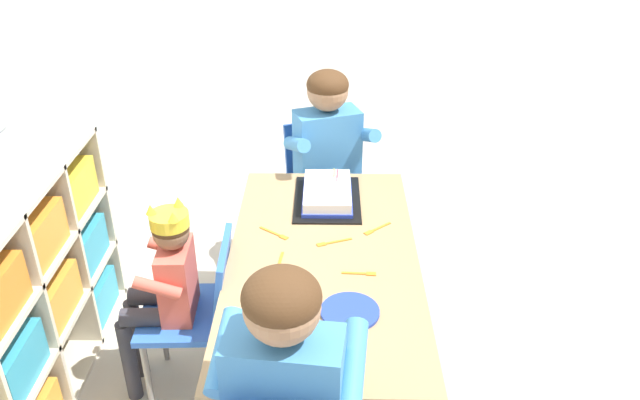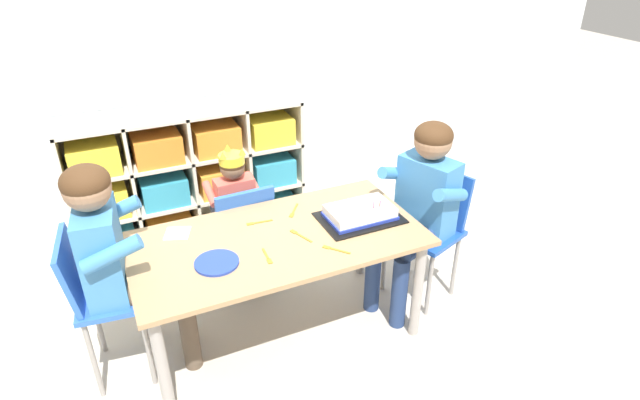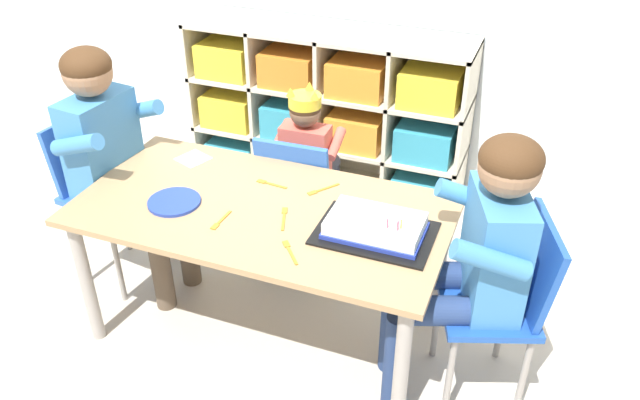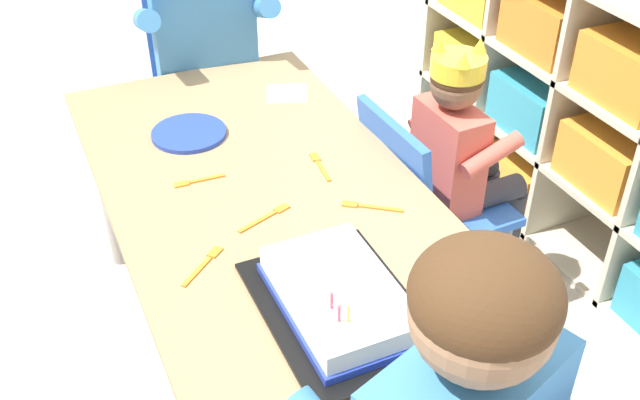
{
  "view_description": "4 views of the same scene",
  "coord_description": "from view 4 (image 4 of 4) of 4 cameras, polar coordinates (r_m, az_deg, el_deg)",
  "views": [
    {
      "loc": [
        -1.95,
        -0.02,
        1.94
      ],
      "look_at": [
        0.26,
        0.02,
        0.69
      ],
      "focal_mm": 36.02,
      "sensor_mm": 36.0,
      "label": 1
    },
    {
      "loc": [
        -0.68,
        -1.96,
        1.93
      ],
      "look_at": [
        0.23,
        0.02,
        0.72
      ],
      "focal_mm": 29.39,
      "sensor_mm": 36.0,
      "label": 2
    },
    {
      "loc": [
        0.91,
        -1.78,
        1.9
      ],
      "look_at": [
        0.22,
        0.02,
        0.66
      ],
      "focal_mm": 36.63,
      "sensor_mm": 36.0,
      "label": 3
    },
    {
      "loc": [
        1.37,
        -0.48,
        1.6
      ],
      "look_at": [
        0.14,
        0.08,
        0.63
      ],
      "focal_mm": 42.51,
      "sensor_mm": 36.0,
      "label": 4
    }
  ],
  "objects": [
    {
      "name": "ground",
      "position": [
        2.16,
        -3.51,
        -12.19
      ],
      "size": [
        16.0,
        16.0,
        0.0
      ],
      "primitive_type": "plane",
      "color": "#BCB2A3"
    },
    {
      "name": "storage_cubby_shelf",
      "position": [
        2.54,
        19.6,
        5.95
      ],
      "size": [
        1.46,
        0.37,
        0.88
      ],
      "color": "beige",
      "rests_on": "ground"
    },
    {
      "name": "activity_table",
      "position": [
        1.81,
        -4.1,
        -1.13
      ],
      "size": [
        1.36,
        0.7,
        0.59
      ],
      "color": "#A37F56",
      "rests_on": "ground"
    },
    {
      "name": "classroom_chair_blue",
      "position": [
        2.09,
        7.71,
        0.06
      ],
      "size": [
        0.36,
        0.36,
        0.67
      ],
      "rotation": [
        0.0,
        0.0,
        3.18
      ],
      "color": "blue",
      "rests_on": "ground"
    },
    {
      "name": "child_with_crown",
      "position": [
        2.07,
        10.65,
        3.77
      ],
      "size": [
        0.3,
        0.31,
        0.84
      ],
      "rotation": [
        0.0,
        0.0,
        3.18
      ],
      "color": "#D15647",
      "rests_on": "ground"
    },
    {
      "name": "classroom_chair_adult_side",
      "position": [
        2.52,
        -8.55,
        8.57
      ],
      "size": [
        0.35,
        0.38,
        0.75
      ],
      "rotation": [
        0.0,
        0.0,
        1.45
      ],
      "color": "blue",
      "rests_on": "ground"
    },
    {
      "name": "adult_helper_seated",
      "position": [
        2.33,
        -8.45,
        11.68
      ],
      "size": [
        0.45,
        0.43,
        1.07
      ],
      "rotation": [
        0.0,
        0.0,
        1.45
      ],
      "color": "#3D7FBC",
      "rests_on": "ground"
    },
    {
      "name": "birthday_cake_on_tray",
      "position": [
        1.43,
        1.47,
        -7.48
      ],
      "size": [
        0.4,
        0.28,
        0.1
      ],
      "color": "black",
      "rests_on": "activity_table"
    },
    {
      "name": "paper_plate_stack",
      "position": [
        2.0,
        -9.83,
        4.98
      ],
      "size": [
        0.19,
        0.19,
        0.01
      ],
      "primitive_type": "cylinder",
      "color": "#233DA3",
      "rests_on": "activity_table"
    },
    {
      "name": "paper_napkin_square",
      "position": [
        2.17,
        -2.5,
        8.0
      ],
      "size": [
        0.15,
        0.15,
        0.0
      ],
      "primitive_type": "cube",
      "rotation": [
        0.0,
        0.0,
        -0.37
      ],
      "color": "white",
      "rests_on": "activity_table"
    },
    {
      "name": "fork_beside_plate_stack",
      "position": [
        1.68,
        -3.99,
        -1.23
      ],
      "size": [
        0.06,
        0.14,
        0.0
      ],
      "rotation": [
        0.0,
        0.0,
        5.06
      ],
      "color": "orange",
      "rests_on": "activity_table"
    },
    {
      "name": "fork_near_child_seat",
      "position": [
        1.81,
        -9.34,
        1.42
      ],
      "size": [
        0.02,
        0.12,
        0.0
      ],
      "rotation": [
        0.0,
        0.0,
        1.52
      ],
      "color": "orange",
      "rests_on": "activity_table"
    },
    {
      "name": "fork_at_table_front_edge",
      "position": [
        1.71,
        3.64,
        -0.49
      ],
      "size": [
        0.09,
        0.12,
        0.0
      ],
      "rotation": [
        0.0,
        0.0,
        0.93
      ],
      "color": "orange",
      "rests_on": "activity_table"
    },
    {
      "name": "fork_near_cake_tray",
      "position": [
        1.57,
        -8.69,
        -4.74
      ],
      "size": [
        0.1,
        0.11,
        0.0
      ],
      "rotation": [
        0.0,
        0.0,
        5.41
      ],
      "color": "orange",
      "rests_on": "activity_table"
    },
    {
      "name": "fork_by_napkin",
      "position": [
        1.85,
        -0.03,
        2.67
      ],
      "size": [
        0.13,
        0.03,
        0.0
      ],
      "rotation": [
        0.0,
        0.0,
        6.18
      ],
      "color": "orange",
      "rests_on": "activity_table"
    }
  ]
}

